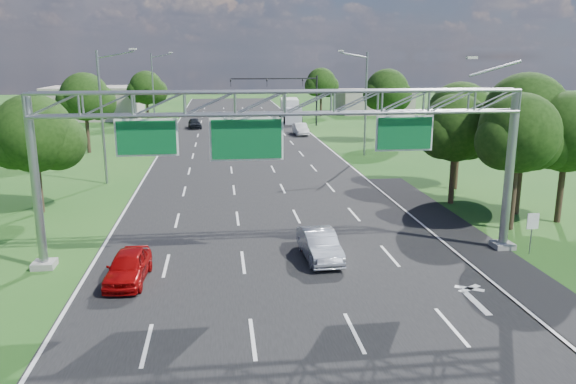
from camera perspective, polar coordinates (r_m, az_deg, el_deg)
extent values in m
plane|color=#194A16|center=(44.84, -3.34, 1.27)|extent=(220.00, 220.00, 0.00)
cube|color=black|center=(44.84, -3.34, 1.27)|extent=(18.00, 180.00, 0.02)
cube|color=black|center=(32.06, 17.22, -4.37)|extent=(3.00, 30.00, 0.02)
cube|color=gray|center=(30.87, 20.95, -5.06)|extent=(1.00, 1.00, 0.30)
cylinder|color=gray|center=(29.93, 21.57, 1.95)|extent=(0.44, 0.44, 8.00)
cube|color=gray|center=(28.61, -23.51, -6.76)|extent=(1.00, 1.00, 0.30)
cylinder|color=gray|center=(27.59, -24.26, 0.78)|extent=(0.40, 0.40, 8.00)
cylinder|color=gray|center=(28.85, 20.31, 11.69)|extent=(2.54, 0.12, 0.79)
cube|color=beige|center=(28.33, 18.18, 12.84)|extent=(0.50, 0.22, 0.12)
cube|color=white|center=(26.16, -14.16, 5.39)|extent=(2.80, 0.05, 1.70)
cube|color=#0B5829|center=(26.10, -14.17, 5.37)|extent=(2.62, 0.05, 1.52)
cube|color=white|center=(26.00, -4.21, 5.38)|extent=(3.40, 0.05, 2.00)
cube|color=#0B5829|center=(25.95, -4.21, 5.36)|extent=(3.22, 0.05, 1.82)
cube|color=white|center=(27.39, 11.74, 5.87)|extent=(2.80, 0.05, 1.70)
cube|color=#0B5829|center=(27.33, 11.78, 5.85)|extent=(2.62, 0.05, 1.52)
cylinder|color=gray|center=(30.23, 23.47, -3.99)|extent=(0.06, 0.06, 2.00)
cube|color=white|center=(30.02, 23.63, -2.73)|extent=(0.60, 0.04, 0.80)
cylinder|color=black|center=(80.15, 2.92, 9.24)|extent=(0.24, 0.24, 7.00)
cylinder|color=black|center=(79.17, -1.42, 11.45)|extent=(12.00, 0.18, 0.18)
imported|color=black|center=(78.83, -5.84, 10.97)|extent=(0.18, 0.22, 1.10)
imported|color=black|center=(79.10, -2.15, 11.04)|extent=(0.18, 0.22, 1.10)
imported|color=black|center=(79.68, 1.50, 11.07)|extent=(0.18, 0.22, 1.10)
cylinder|color=gray|center=(44.83, -18.38, 7.08)|extent=(0.20, 0.20, 10.00)
cylinder|color=gray|center=(44.36, -17.15, 13.20)|extent=(2.78, 0.12, 0.60)
cube|color=beige|center=(44.17, -15.48, 13.83)|extent=(0.55, 0.22, 0.12)
cylinder|color=gray|center=(79.35, -13.54, 9.93)|extent=(0.20, 0.20, 10.00)
cylinder|color=gray|center=(79.08, -12.77, 13.37)|extent=(2.78, 0.12, 0.60)
cube|color=beige|center=(78.97, -11.82, 13.71)|extent=(0.55, 0.22, 0.12)
cylinder|color=gray|center=(55.77, 7.90, 8.78)|extent=(0.20, 0.20, 10.00)
cylinder|color=gray|center=(55.27, 6.72, 13.66)|extent=(2.78, 0.12, 0.60)
cube|color=beige|center=(54.98, 5.38, 14.11)|extent=(0.55, 0.22, 0.12)
cylinder|color=#2D2116|center=(33.89, 21.86, -0.50)|extent=(0.36, 0.36, 3.74)
sphere|color=black|center=(33.25, 22.41, 5.58)|extent=(4.40, 4.40, 4.40)
sphere|color=black|center=(34.21, 23.62, 4.73)|extent=(3.30, 3.30, 3.30)
sphere|color=black|center=(32.58, 21.07, 4.77)|extent=(3.08, 3.08, 3.08)
cylinder|color=#2D2116|center=(37.35, 22.41, 1.04)|extent=(0.36, 0.36, 4.18)
sphere|color=black|center=(36.76, 22.98, 7.27)|extent=(5.00, 5.00, 5.00)
sphere|color=black|center=(37.79, 24.25, 6.34)|extent=(3.75, 3.75, 3.75)
sphere|color=black|center=(36.00, 21.58, 6.48)|extent=(3.50, 3.50, 3.50)
cylinder|color=#2D2116|center=(38.74, 16.33, 1.27)|extent=(0.36, 0.36, 3.30)
sphere|color=black|center=(38.19, 16.67, 6.28)|extent=(4.40, 4.40, 4.40)
sphere|color=black|center=(39.07, 17.87, 5.53)|extent=(3.30, 3.30, 3.30)
sphere|color=black|center=(37.59, 15.42, 5.57)|extent=(3.08, 3.08, 3.08)
cylinder|color=#2D2116|center=(36.53, 25.92, -0.11)|extent=(0.36, 0.36, 3.52)
sphere|color=black|center=(35.93, 26.51, 5.48)|extent=(4.60, 4.60, 4.60)
sphere|color=black|center=(35.18, 25.29, 4.70)|extent=(3.22, 3.22, 3.22)
cylinder|color=#2D2116|center=(43.11, 16.72, 2.60)|extent=(0.36, 0.36, 3.52)
sphere|color=black|center=(42.59, 17.06, 7.47)|extent=(4.80, 4.80, 4.80)
sphere|color=black|center=(43.52, 18.24, 6.70)|extent=(3.60, 3.60, 3.60)
sphere|color=black|center=(41.94, 15.82, 6.80)|extent=(3.36, 3.36, 3.36)
cylinder|color=#2D2116|center=(38.31, -23.92, 0.34)|extent=(0.36, 0.36, 3.08)
sphere|color=black|center=(37.74, -24.42, 5.46)|extent=(4.80, 4.80, 4.80)
sphere|color=black|center=(37.85, -22.42, 4.75)|extent=(3.60, 3.60, 3.60)
sphere|color=black|center=(37.85, -26.05, 4.58)|extent=(3.36, 3.36, 3.36)
cylinder|color=#2D2116|center=(60.69, -19.66, 5.53)|extent=(0.36, 0.36, 3.74)
sphere|color=black|center=(60.33, -19.95, 9.09)|extent=(4.80, 4.80, 4.80)
sphere|color=black|center=(60.51, -18.70, 8.63)|extent=(3.60, 3.60, 3.60)
sphere|color=black|center=(60.32, -20.98, 8.55)|extent=(3.36, 3.36, 3.36)
cylinder|color=#2D2116|center=(84.72, -14.07, 7.84)|extent=(0.36, 0.36, 3.30)
sphere|color=black|center=(84.47, -14.21, 10.24)|extent=(4.80, 4.80, 4.80)
sphere|color=black|center=(84.76, -13.33, 9.89)|extent=(3.60, 3.60, 3.60)
sphere|color=black|center=(84.33, -14.95, 9.87)|extent=(3.36, 3.36, 3.36)
cylinder|color=#2D2116|center=(64.96, 9.88, 6.70)|extent=(0.36, 0.36, 3.96)
sphere|color=black|center=(64.62, 10.02, 10.13)|extent=(4.80, 4.80, 4.80)
sphere|color=black|center=(65.39, 10.92, 9.60)|extent=(3.60, 3.60, 3.60)
sphere|color=black|center=(64.05, 9.14, 9.70)|extent=(3.36, 3.36, 3.36)
cylinder|color=#2D2116|center=(93.57, 3.36, 8.79)|extent=(0.36, 0.36, 3.52)
sphere|color=black|center=(93.34, 3.39, 11.04)|extent=(4.80, 4.80, 4.80)
sphere|color=black|center=(93.98, 4.08, 10.68)|extent=(3.60, 3.60, 3.60)
sphere|color=black|center=(92.88, 2.76, 10.74)|extent=(3.36, 3.36, 3.36)
cube|color=gray|center=(93.99, -19.03, 8.56)|extent=(14.00, 10.00, 5.00)
cube|color=gray|center=(99.68, 8.68, 9.09)|extent=(12.00, 9.00, 4.00)
imported|color=#9B0707|center=(25.49, -15.93, -7.30)|extent=(1.84, 4.09, 1.36)
imported|color=#A7ABB3|center=(27.23, 3.22, -5.37)|extent=(1.74, 4.37, 1.42)
imported|color=black|center=(78.77, -3.76, 7.04)|extent=(2.13, 4.40, 1.21)
imported|color=black|center=(78.35, -9.46, 6.91)|extent=(2.11, 4.18, 1.36)
imported|color=silver|center=(70.84, 1.28, 6.42)|extent=(1.65, 4.36, 1.42)
cube|color=silver|center=(86.58, 0.15, 8.42)|extent=(3.06, 6.54, 3.18)
cube|color=silver|center=(82.25, 0.54, 7.73)|extent=(2.62, 2.52, 2.33)
cylinder|color=black|center=(82.38, -0.29, 7.30)|extent=(0.37, 1.06, 1.06)
cylinder|color=black|center=(82.68, 1.32, 7.32)|extent=(0.37, 1.06, 1.06)
cylinder|color=black|center=(88.66, -0.78, 7.75)|extent=(0.37, 1.06, 1.06)
cylinder|color=black|center=(88.94, 0.73, 7.76)|extent=(0.37, 1.06, 1.06)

